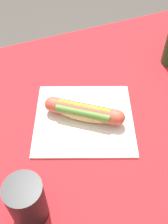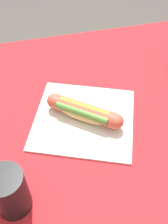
{
  "view_description": "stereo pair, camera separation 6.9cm",
  "coord_description": "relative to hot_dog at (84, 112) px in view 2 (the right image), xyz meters",
  "views": [
    {
      "loc": [
        0.2,
        0.36,
        1.29
      ],
      "look_at": [
        0.03,
        -0.06,
        0.77
      ],
      "focal_mm": 42.28,
      "sensor_mm": 36.0,
      "label": 1
    },
    {
      "loc": [
        0.14,
        0.39,
        1.29
      ],
      "look_at": [
        0.03,
        -0.06,
        0.77
      ],
      "focal_mm": 42.28,
      "sensor_mm": 36.0,
      "label": 2
    }
  ],
  "objects": [
    {
      "name": "dining_table",
      "position": [
        -0.03,
        0.06,
        -0.15
      ],
      "size": [
        1.21,
        0.96,
        0.74
      ],
      "color": "brown",
      "rests_on": "ground"
    },
    {
      "name": "paper_wrapper",
      "position": [
        -0.0,
        -0.0,
        -0.03
      ],
      "size": [
        0.34,
        0.33,
        0.01
      ],
      "primitive_type": "cube",
      "rotation": [
        0.0,
        0.0,
        -0.38
      ],
      "color": "silver",
      "rests_on": "dining_table"
    },
    {
      "name": "hot_dog",
      "position": [
        0.0,
        0.0,
        0.0
      ],
      "size": [
        0.18,
        0.15,
        0.05
      ],
      "color": "tan",
      "rests_on": "paper_wrapper"
    },
    {
      "name": "drinking_cup",
      "position": [
        0.2,
        0.19,
        0.02
      ],
      "size": [
        0.07,
        0.07,
        0.12
      ],
      "primitive_type": "cylinder",
      "color": "black",
      "rests_on": "dining_table"
    }
  ]
}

